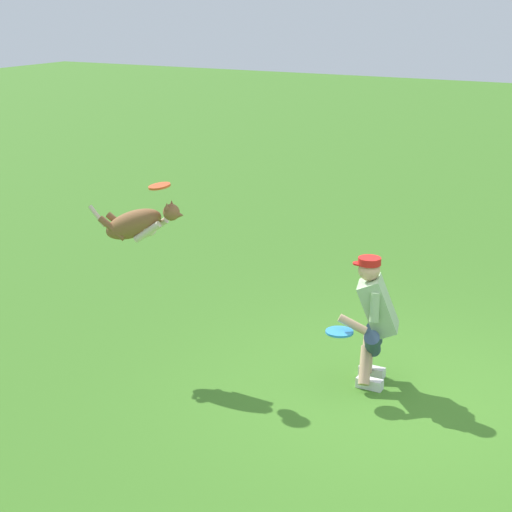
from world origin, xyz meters
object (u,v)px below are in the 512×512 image
at_px(frisbee_flying, 159,186).
at_px(frisbee_held, 339,332).
at_px(person, 374,317).
at_px(dog, 138,224).

relative_size(frisbee_flying, frisbee_held, 0.84).
relative_size(person, frisbee_flying, 5.73).
height_order(dog, frisbee_held, dog).
bearing_deg(dog, person, 3.32).
distance_m(frisbee_flying, frisbee_held, 2.30).
bearing_deg(person, frisbee_flying, -4.57).
relative_size(dog, frisbee_flying, 4.79).
bearing_deg(frisbee_flying, frisbee_held, -175.95).
bearing_deg(person, dog, -4.36).
distance_m(person, frisbee_flying, 2.49).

